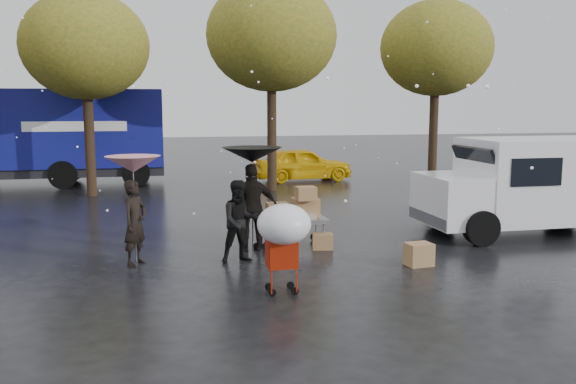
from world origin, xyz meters
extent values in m
plane|color=black|center=(0.00, 0.00, 0.00)|extent=(90.00, 90.00, 0.00)
imported|color=black|center=(-1.86, 0.86, 0.80)|extent=(0.64, 0.69, 1.59)
imported|color=black|center=(0.08, 0.62, 0.78)|extent=(0.84, 0.69, 1.57)
imported|color=black|center=(0.45, 1.47, 0.89)|extent=(1.08, 0.52, 1.79)
cylinder|color=#4C4C4C|center=(-1.86, 0.86, 0.94)|extent=(0.02, 0.02, 1.89)
cone|color=#E45E71|center=(-1.86, 0.86, 1.89)|extent=(1.01, 1.01, 0.30)
sphere|color=#4C4C4C|center=(-1.86, 0.86, 1.92)|extent=(0.06, 0.06, 0.06)
cylinder|color=#4C4C4C|center=(0.45, 1.47, 0.99)|extent=(0.02, 0.02, 1.97)
cone|color=black|center=(0.45, 1.47, 1.97)|extent=(1.22, 1.22, 0.30)
sphere|color=#4C4C4C|center=(0.45, 1.47, 2.00)|extent=(0.06, 0.06, 0.06)
cube|color=slate|center=(1.30, 1.73, 0.55)|extent=(1.50, 0.80, 0.08)
cylinder|color=slate|center=(0.55, 1.73, 0.80)|extent=(0.04, 0.04, 0.60)
cube|color=olive|center=(1.65, 1.83, 0.79)|extent=(0.55, 0.45, 0.40)
cube|color=olive|center=(1.00, 1.63, 0.77)|extent=(0.45, 0.40, 0.35)
cube|color=olive|center=(1.60, 1.58, 1.13)|extent=(0.40, 0.35, 0.28)
cube|color=tan|center=(1.35, 1.73, 0.65)|extent=(0.90, 0.55, 0.12)
cylinder|color=black|center=(0.70, 1.41, 0.08)|extent=(0.16, 0.05, 0.16)
cylinder|color=black|center=(0.70, 2.05, 0.08)|extent=(0.16, 0.05, 0.16)
cylinder|color=black|center=(1.90, 1.41, 0.08)|extent=(0.16, 0.05, 0.16)
cylinder|color=black|center=(1.90, 2.05, 0.08)|extent=(0.16, 0.05, 0.16)
cube|color=#9F1D09|center=(0.45, -1.43, 0.65)|extent=(0.47, 0.41, 0.45)
cylinder|color=#9F1D09|center=(0.45, -1.62, 1.02)|extent=(0.42, 0.02, 0.02)
cylinder|color=#4C4C4C|center=(0.45, -1.62, 0.95)|extent=(0.02, 0.02, 0.60)
ellipsoid|color=white|center=(0.45, -1.62, 1.15)|extent=(0.84, 0.84, 0.63)
cylinder|color=black|center=(0.27, -1.59, 0.06)|extent=(0.12, 0.04, 0.12)
cylinder|color=black|center=(0.27, -1.27, 0.06)|extent=(0.12, 0.04, 0.12)
cylinder|color=black|center=(0.63, -1.59, 0.06)|extent=(0.12, 0.04, 0.12)
cylinder|color=black|center=(0.63, -1.27, 0.06)|extent=(0.12, 0.04, 0.12)
cube|color=white|center=(7.44, 1.78, 1.25)|extent=(3.80, 2.00, 1.90)
cube|color=white|center=(5.04, 1.78, 0.85)|extent=(1.20, 1.95, 1.10)
cube|color=black|center=(5.59, 1.78, 1.70)|extent=(0.37, 1.70, 0.67)
cube|color=slate|center=(4.49, 1.78, 0.45)|extent=(0.12, 1.90, 0.25)
cylinder|color=black|center=(5.24, 0.83, 0.38)|extent=(0.76, 0.28, 0.76)
cylinder|color=black|center=(5.24, 2.73, 0.38)|extent=(0.76, 0.28, 0.76)
cylinder|color=black|center=(8.54, 2.73, 0.38)|extent=(0.76, 0.28, 0.76)
cube|color=navy|center=(-4.14, 13.06, 2.10)|extent=(6.00, 2.50, 2.80)
cube|color=black|center=(-5.14, 13.06, 0.55)|extent=(8.00, 2.30, 0.35)
cube|color=white|center=(-4.14, 11.80, 2.20)|extent=(3.50, 0.03, 0.35)
cylinder|color=black|center=(-2.14, 11.91, 0.50)|extent=(1.00, 0.30, 1.00)
cylinder|color=black|center=(-2.14, 14.21, 0.50)|extent=(1.00, 0.30, 1.00)
cube|color=olive|center=(3.29, -0.36, 0.21)|extent=(0.51, 0.42, 0.42)
cube|color=olive|center=(1.89, 1.28, 0.16)|extent=(0.48, 0.41, 0.32)
imported|color=yellow|center=(4.16, 12.36, 0.65)|extent=(3.92, 1.75, 1.31)
cylinder|color=black|center=(-3.50, 10.00, 2.24)|extent=(0.32, 0.32, 4.48)
ellipsoid|color=#445718|center=(-3.50, 10.00, 4.80)|extent=(4.00, 4.00, 3.40)
cylinder|color=black|center=(2.50, 10.00, 2.45)|extent=(0.32, 0.32, 4.90)
ellipsoid|color=#445718|center=(2.50, 10.00, 5.25)|extent=(4.40, 4.40, 3.74)
cylinder|color=black|center=(8.50, 10.00, 2.31)|extent=(0.32, 0.32, 4.62)
ellipsoid|color=#445718|center=(8.50, 10.00, 4.95)|extent=(4.00, 4.00, 3.40)
camera|label=1|loc=(-1.47, -10.62, 2.99)|focal=38.00mm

